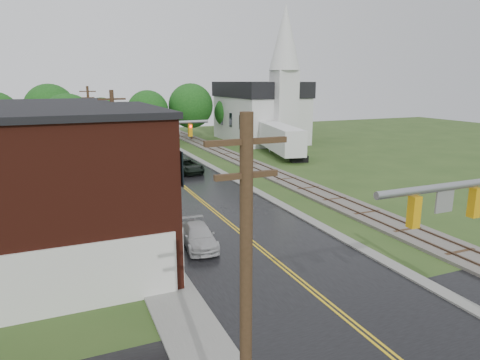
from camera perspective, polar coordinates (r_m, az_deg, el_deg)
main_road at (r=40.39m, az=-7.70°, el=-0.74°), size 10.00×90.00×0.02m
curb_right at (r=46.64m, az=-2.96°, el=1.24°), size 0.80×70.00×0.12m
sidewalk_left at (r=34.47m, az=-15.41°, el=-3.53°), size 2.40×50.00×0.12m
brick_building at (r=23.60m, az=-27.77°, el=-1.78°), size 14.30×10.30×8.30m
yellow_house at (r=34.46m, az=-23.89°, el=1.29°), size 8.00×7.00×6.40m
darkred_building at (r=43.49m, az=-22.41°, el=2.34°), size 7.00×6.00×4.40m
church at (r=68.74m, az=3.09°, el=9.98°), size 10.40×18.40×20.00m
railroad at (r=48.36m, az=2.16°, el=1.80°), size 3.20×80.00×0.30m
traffic_signal_far at (r=35.82m, az=-12.01°, el=5.42°), size 7.34×0.43×7.20m
utility_pole_a at (r=9.89m, az=0.79°, el=-16.48°), size 1.80×0.28×9.00m
utility_pole_b at (r=30.45m, az=-16.27°, el=3.38°), size 1.80×0.28×9.00m
utility_pole_c at (r=52.20m, az=-19.35°, el=7.04°), size 1.80×0.28×9.00m
tree_left_c at (r=48.15m, az=-27.37°, el=5.61°), size 6.00×6.00×7.65m
tree_left_e at (r=53.98m, az=-21.68°, el=7.13°), size 6.40×6.40×8.16m
suv_dark at (r=45.81m, az=-7.07°, el=1.84°), size 2.92×5.35×1.42m
pickup_white at (r=25.58m, az=-5.58°, el=-7.46°), size 2.21×4.52×1.27m
semi_trailer at (r=55.67m, az=5.49°, el=5.57°), size 5.22×12.79×3.93m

